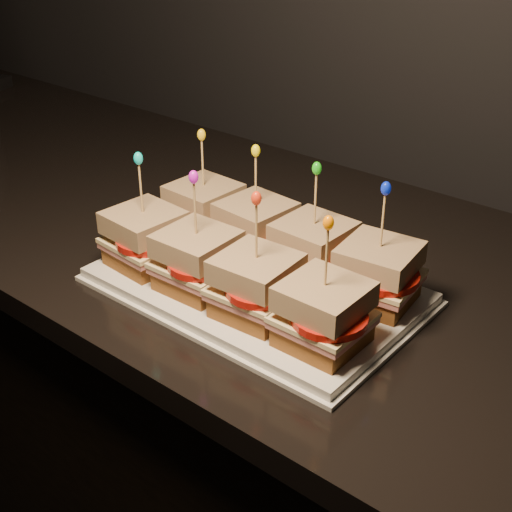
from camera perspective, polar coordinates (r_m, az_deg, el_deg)
The scene contains 60 objects.
cabinet at distance 1.49m, azimuth -7.74°, elevation -11.49°, with size 2.50×0.63×0.85m, color black.
granite_slab at distance 1.25m, azimuth -9.06°, elevation 4.23°, with size 2.54×0.67×0.04m, color black.
platter at distance 0.93m, azimuth -0.00°, elevation -2.48°, with size 0.41×0.25×0.02m, color silver.
platter_rim at distance 0.94m, azimuth -0.00°, elevation -2.79°, with size 0.42×0.26×0.01m, color silver.
sandwich_0_bread_bot at distance 1.05m, azimuth -4.11°, elevation 2.41°, with size 0.09×0.09×0.02m, color #582F12.
sandwich_0_ham at distance 1.04m, azimuth -4.14°, elevation 3.19°, with size 0.09×0.09×0.01m, color #BB6763.
sandwich_0_cheese at distance 1.04m, azimuth -4.15°, elevation 3.54°, with size 0.10×0.09×0.01m, color beige.
sandwich_0_tomato at distance 1.02m, azimuth -3.90°, elevation 3.63°, with size 0.09×0.09×0.01m, color #B8160D.
sandwich_0_bread_top at distance 1.02m, azimuth -4.20°, elevation 4.90°, with size 0.09×0.09×0.03m, color #5A290C.
sandwich_0_pick at distance 1.01m, azimuth -4.29°, elevation 7.23°, with size 0.00×0.00×0.09m, color tan.
sandwich_0_frill at distance 0.99m, azimuth -4.39°, elevation 9.65°, with size 0.01×0.01×0.02m, color yellow.
sandwich_1_bread_bot at distance 0.99m, azimuth -0.02°, elevation 0.83°, with size 0.09×0.09×0.02m, color #582F12.
sandwich_1_ham at distance 0.98m, azimuth -0.02°, elevation 1.65°, with size 0.09×0.09×0.01m, color #BB6763.
sandwich_1_cheese at distance 0.98m, azimuth -0.02°, elevation 2.01°, with size 0.10×0.09×0.01m, color beige.
sandwich_1_tomato at distance 0.96m, azimuth 0.30°, elevation 2.08°, with size 0.09×0.09×0.01m, color #B8160D.
sandwich_1_bread_top at distance 0.97m, azimuth -0.02°, elevation 3.43°, with size 0.09×0.09×0.03m, color #5A290C.
sandwich_1_pick at distance 0.95m, azimuth -0.02°, elevation 5.88°, with size 0.00×0.00×0.09m, color tan.
sandwich_1_frill at distance 0.93m, azimuth -0.02°, elevation 8.43°, with size 0.01×0.01×0.02m, color yellow.
sandwich_2_bread_bot at distance 0.94m, azimuth 4.53°, elevation -0.94°, with size 0.09×0.09×0.02m, color #582F12.
sandwich_2_ham at distance 0.93m, azimuth 4.57°, elevation -0.09°, with size 0.09×0.09×0.01m, color #BB6763.
sandwich_2_cheese at distance 0.93m, azimuth 4.59°, elevation 0.29°, with size 0.10×0.09×0.01m, color beige.
sandwich_2_tomato at distance 0.91m, azimuth 5.00°, elevation 0.34°, with size 0.09×0.09×0.01m, color #B8160D.
sandwich_2_bread_top at distance 0.91m, azimuth 4.65°, elevation 1.77°, with size 0.09×0.09×0.03m, color #5A290C.
sandwich_2_pick at distance 0.89m, azimuth 4.77°, elevation 4.33°, with size 0.00×0.00×0.09m, color tan.
sandwich_2_frill at distance 0.88m, azimuth 4.88°, elevation 7.01°, with size 0.01×0.01×0.02m, color #1CA816.
sandwich_3_bread_bot at distance 0.89m, azimuth 9.58°, elevation -2.88°, with size 0.09×0.09×0.02m, color #582F12.
sandwich_3_ham at distance 0.89m, azimuth 9.66°, elevation -2.01°, with size 0.09×0.09×0.01m, color #BB6763.
sandwich_3_cheese at distance 0.88m, azimuth 9.70°, elevation -1.62°, with size 0.10×0.09×0.01m, color beige.
sandwich_3_tomato at distance 0.87m, azimuth 10.21°, elevation -1.60°, with size 0.09×0.09×0.01m, color #B8160D.
sandwich_3_bread_top at distance 0.87m, azimuth 9.84°, elevation -0.09°, with size 0.09×0.09×0.03m, color #5A290C.
sandwich_3_pick at distance 0.85m, azimuth 10.09°, elevation 2.56°, with size 0.00×0.00×0.09m, color tan.
sandwich_3_frill at distance 0.83m, azimuth 10.35°, elevation 5.34°, with size 0.01×0.01×0.02m, color #0B22D0.
sandwich_4_bread_bot at distance 0.98m, azimuth -8.76°, elevation 0.06°, with size 0.09×0.09×0.02m, color #582F12.
sandwich_4_ham at distance 0.97m, azimuth -8.83°, elevation 0.88°, with size 0.09×0.09×0.01m, color #BB6763.
sandwich_4_cheese at distance 0.96m, azimuth -8.86°, elevation 1.25°, with size 0.10×0.09×0.01m, color beige.
sandwich_4_tomato at distance 0.95m, azimuth -8.67°, elevation 1.31°, with size 0.09×0.09×0.01m, color #B8160D.
sandwich_4_bread_top at distance 0.95m, azimuth -8.98°, elevation 2.68°, with size 0.09×0.09×0.03m, color #5A290C.
sandwich_4_pick at distance 0.93m, azimuth -9.19°, elevation 5.15°, with size 0.00×0.00×0.09m, color tan.
sandwich_4_frill at distance 0.92m, azimuth -9.41°, elevation 7.72°, with size 0.01×0.01×0.02m, color #0DC8C0.
sandwich_5_bread_bot at distance 0.91m, azimuth -4.65°, elevation -1.80°, with size 0.09×0.09×0.02m, color #582F12.
sandwich_5_ham at distance 0.91m, azimuth -4.69°, elevation -0.94°, with size 0.09×0.09×0.01m, color #BB6763.
sandwich_5_cheese at distance 0.90m, azimuth -4.71°, elevation -0.55°, with size 0.10×0.09×0.01m, color beige.
sandwich_5_tomato at distance 0.89m, azimuth -4.44°, elevation -0.52°, with size 0.09×0.09×0.01m, color #B8160D.
sandwich_5_bread_top at distance 0.89m, azimuth -4.78°, elevation 0.96°, with size 0.09×0.09×0.03m, color #5A290C.
sandwich_5_pick at distance 0.87m, azimuth -4.90°, elevation 3.57°, with size 0.00×0.00×0.09m, color tan.
sandwich_5_frill at distance 0.85m, azimuth -5.02°, elevation 6.31°, with size 0.01×0.01×0.02m, color #C916CC.
sandwich_6_bread_bot at distance 0.86m, azimuth 0.02°, elevation -3.90°, with size 0.09×0.09×0.02m, color #582F12.
sandwich_6_ham at distance 0.85m, azimuth 0.02°, elevation -3.00°, with size 0.09×0.09×0.01m, color #BB6763.
sandwich_6_cheese at distance 0.85m, azimuth 0.02°, elevation -2.59°, with size 0.10×0.09×0.01m, color beige.
sandwich_6_tomato at distance 0.83m, azimuth 0.40°, elevation -2.59°, with size 0.09×0.09×0.01m, color #B8160D.
sandwich_6_bread_top at distance 0.83m, azimuth 0.02°, elevation -1.02°, with size 0.09×0.09×0.03m, color #5A290C.
sandwich_6_pick at distance 0.81m, azimuth 0.03°, elevation 1.73°, with size 0.00×0.00×0.09m, color tan.
sandwich_6_frill at distance 0.79m, azimuth 0.03°, elevation 4.63°, with size 0.01×0.01×0.02m, color red.
sandwich_7_bread_bot at distance 0.81m, azimuth 5.33°, elevation -6.23°, with size 0.09×0.09×0.02m, color #582F12.
sandwich_7_ham at distance 0.80m, azimuth 5.38°, elevation -5.30°, with size 0.09×0.09×0.01m, color #BB6763.
sandwich_7_cheese at distance 0.80m, azimuth 5.40°, elevation -4.89°, with size 0.10×0.09×0.01m, color beige.
sandwich_7_tomato at distance 0.78m, azimuth 5.90°, elevation -4.92°, with size 0.09×0.09×0.01m, color #B8160D.
sandwich_7_bread_top at distance 0.78m, azimuth 5.49°, elevation -3.25°, with size 0.09×0.09×0.03m, color #5A290C.
sandwich_7_pick at distance 0.76m, azimuth 5.65°, elevation -0.39°, with size 0.00×0.00×0.09m, color tan.
sandwich_7_frill at distance 0.74m, azimuth 5.81°, elevation 2.66°, with size 0.01×0.01×0.02m, color orange.
Camera 1 is at (0.13, 0.93, 1.38)m, focal length 50.00 mm.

